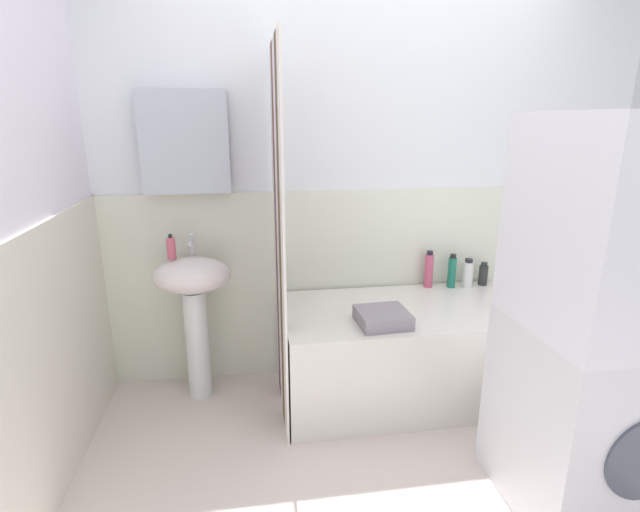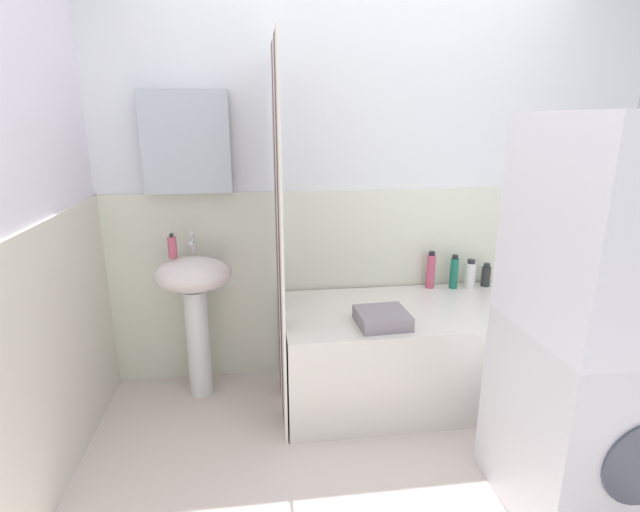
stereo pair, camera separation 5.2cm
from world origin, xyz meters
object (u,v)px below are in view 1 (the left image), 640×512
object	(u,v)px
sink	(194,297)
shampoo_bottle	(483,274)
lotion_bottle	(452,272)
bathtub	(405,352)
washer_dryer_stack	(602,327)
body_wash_bottle	(468,274)
soap_dispenser	(171,248)
towel_folded	(383,317)
conditioner_bottle	(429,270)

from	to	relation	value
sink	shampoo_bottle	xyz separation A→B (m)	(1.84, 0.12, 0.00)
sink	lotion_bottle	world-z (taller)	sink
sink	bathtub	bearing A→B (deg)	-8.56
lotion_bottle	washer_dryer_stack	world-z (taller)	washer_dryer_stack
sink	body_wash_bottle	bearing A→B (deg)	3.35
sink	soap_dispenser	size ratio (longest dim) A/B	5.98
bathtub	lotion_bottle	world-z (taller)	lotion_bottle
body_wash_bottle	towel_folded	distance (m)	0.86
bathtub	shampoo_bottle	world-z (taller)	shampoo_bottle
sink	towel_folded	xyz separation A→B (m)	(1.02, -0.38, -0.03)
towel_folded	washer_dryer_stack	bearing A→B (deg)	-46.03
shampoo_bottle	lotion_bottle	size ratio (longest dim) A/B	0.69
sink	bathtub	size ratio (longest dim) A/B	0.60
towel_folded	conditioner_bottle	bearing A→B (deg)	48.96
bathtub	conditioner_bottle	xyz separation A→B (m)	(0.25, 0.32, 0.40)
body_wash_bottle	conditioner_bottle	distance (m)	0.26
bathtub	sink	bearing A→B (deg)	171.44
soap_dispenser	conditioner_bottle	distance (m)	1.60
conditioner_bottle	washer_dryer_stack	bearing A→B (deg)	-79.15
towel_folded	sink	bearing A→B (deg)	159.30
soap_dispenser	bathtub	size ratio (longest dim) A/B	0.10
soap_dispenser	washer_dryer_stack	bearing A→B (deg)	-31.47
shampoo_bottle	washer_dryer_stack	distance (m)	1.24
sink	shampoo_bottle	size ratio (longest dim) A/B	5.63
washer_dryer_stack	towel_folded	bearing A→B (deg)	133.97
conditioner_bottle	body_wash_bottle	bearing A→B (deg)	-8.36
soap_dispenser	towel_folded	xyz separation A→B (m)	(1.12, -0.39, -0.33)
conditioner_bottle	washer_dryer_stack	distance (m)	1.27
towel_folded	shampoo_bottle	bearing A→B (deg)	31.45
lotion_bottle	towel_folded	distance (m)	0.78
shampoo_bottle	towel_folded	bearing A→B (deg)	-148.55
sink	lotion_bottle	size ratio (longest dim) A/B	3.90
bathtub	conditioner_bottle	size ratio (longest dim) A/B	5.94
bathtub	lotion_bottle	size ratio (longest dim) A/B	6.48
washer_dryer_stack	sink	bearing A→B (deg)	147.19
body_wash_bottle	washer_dryer_stack	size ratio (longest dim) A/B	0.12
body_wash_bottle	conditioner_bottle	xyz separation A→B (m)	(-0.25, 0.04, 0.03)
shampoo_bottle	washer_dryer_stack	bearing A→B (deg)	-96.26
lotion_bottle	towel_folded	xyz separation A→B (m)	(-0.60, -0.49, -0.07)
towel_folded	soap_dispenser	bearing A→B (deg)	160.72
shampoo_bottle	lotion_bottle	xyz separation A→B (m)	(-0.23, -0.01, 0.03)
washer_dryer_stack	body_wash_bottle	bearing A→B (deg)	89.30
shampoo_bottle	sink	bearing A→B (deg)	-176.24
soap_dispenser	bathtub	world-z (taller)	soap_dispenser
shampoo_bottle	body_wash_bottle	size ratio (longest dim) A/B	0.81
bathtub	body_wash_bottle	xyz separation A→B (m)	(0.50, 0.28, 0.37)
body_wash_bottle	towel_folded	bearing A→B (deg)	-145.54
shampoo_bottle	conditioner_bottle	world-z (taller)	conditioner_bottle
soap_dispenser	lotion_bottle	size ratio (longest dim) A/B	0.65
lotion_bottle	shampoo_bottle	bearing A→B (deg)	2.82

